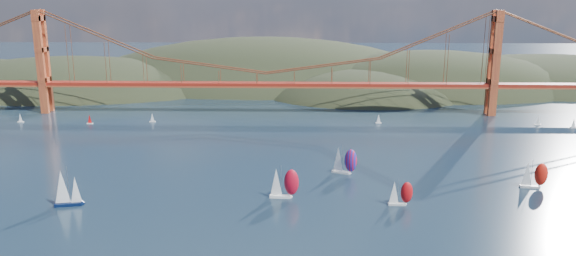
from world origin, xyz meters
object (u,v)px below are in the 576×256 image
(racer_rwb, at_px, (344,160))
(racer_2, at_px, (534,175))
(sloop_navy, at_px, (66,189))
(racer_1, at_px, (400,193))
(racer_0, at_px, (283,183))

(racer_rwb, bearing_deg, racer_2, 11.07)
(sloop_navy, height_order, racer_1, sloop_navy)
(racer_2, distance_m, racer_rwb, 64.14)
(racer_2, height_order, racer_rwb, racer_rwb)
(racer_0, relative_size, racer_1, 1.27)
(racer_0, bearing_deg, racer_rwb, 52.63)
(sloop_navy, distance_m, racer_rwb, 94.10)
(racer_1, bearing_deg, sloop_navy, -177.84)
(racer_1, relative_size, racer_2, 0.86)
(racer_0, height_order, racer_1, racer_0)
(sloop_navy, height_order, racer_rwb, sloop_navy)
(sloop_navy, xyz_separation_m, racer_2, (150.52, 20.23, -0.92))
(racer_0, relative_size, racer_2, 1.09)
(sloop_navy, height_order, racer_0, sloop_navy)
(racer_2, relative_size, racer_rwb, 0.93)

